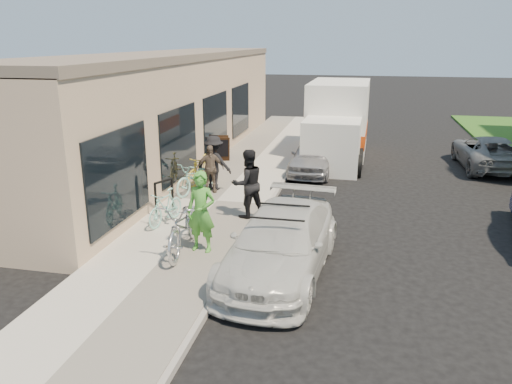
{
  "coord_description": "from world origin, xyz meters",
  "views": [
    {
      "loc": [
        2.07,
        -10.4,
        4.7
      ],
      "look_at": [
        -0.43,
        1.21,
        1.05
      ],
      "focal_mm": 35.0,
      "sensor_mm": 36.0,
      "label": 1
    }
  ],
  "objects_px": {
    "moving_truck": "(337,125)",
    "tandem_bike": "(185,225)",
    "bystander_a": "(214,163)",
    "woman_rider": "(201,212)",
    "far_car_gray": "(488,152)",
    "man_standing": "(248,184)",
    "cruiser_bike_b": "(197,177)",
    "cruiser_bike_c": "(201,170)",
    "bystander_b": "(210,169)",
    "cruiser_bike_a": "(165,207)",
    "bike_rack": "(164,193)",
    "sandwich_board": "(222,148)",
    "sedan_white": "(281,243)",
    "sedan_silver": "(313,156)"
  },
  "relations": [
    {
      "from": "sandwich_board",
      "to": "sedan_silver",
      "type": "relative_size",
      "value": 0.26
    },
    {
      "from": "sandwich_board",
      "to": "far_car_gray",
      "type": "distance_m",
      "value": 10.11
    },
    {
      "from": "sandwich_board",
      "to": "man_standing",
      "type": "relative_size",
      "value": 0.52
    },
    {
      "from": "bike_rack",
      "to": "tandem_bike",
      "type": "bearing_deg",
      "value": -58.02
    },
    {
      "from": "bike_rack",
      "to": "sandwich_board",
      "type": "height_order",
      "value": "sandwich_board"
    },
    {
      "from": "moving_truck",
      "to": "cruiser_bike_b",
      "type": "distance_m",
      "value": 7.58
    },
    {
      "from": "sedan_white",
      "to": "tandem_bike",
      "type": "bearing_deg",
      "value": 175.26
    },
    {
      "from": "bystander_b",
      "to": "sedan_white",
      "type": "bearing_deg",
      "value": -84.99
    },
    {
      "from": "sandwich_board",
      "to": "moving_truck",
      "type": "xyz_separation_m",
      "value": [
        4.28,
        2.2,
        0.72
      ]
    },
    {
      "from": "sedan_white",
      "to": "bike_rack",
      "type": "bearing_deg",
      "value": 148.93
    },
    {
      "from": "bystander_b",
      "to": "cruiser_bike_a",
      "type": "bearing_deg",
      "value": -123.05
    },
    {
      "from": "far_car_gray",
      "to": "man_standing",
      "type": "bearing_deg",
      "value": 42.9
    },
    {
      "from": "sedan_white",
      "to": "cruiser_bike_b",
      "type": "bearing_deg",
      "value": 130.9
    },
    {
      "from": "man_standing",
      "to": "moving_truck",
      "type": "bearing_deg",
      "value": -140.19
    },
    {
      "from": "cruiser_bike_c",
      "to": "bystander_b",
      "type": "height_order",
      "value": "bystander_b"
    },
    {
      "from": "sedan_white",
      "to": "man_standing",
      "type": "bearing_deg",
      "value": 120.31
    },
    {
      "from": "man_standing",
      "to": "bystander_b",
      "type": "relative_size",
      "value": 1.24
    },
    {
      "from": "far_car_gray",
      "to": "cruiser_bike_b",
      "type": "height_order",
      "value": "far_car_gray"
    },
    {
      "from": "bystander_a",
      "to": "man_standing",
      "type": "bearing_deg",
      "value": 131.62
    },
    {
      "from": "woman_rider",
      "to": "cruiser_bike_c",
      "type": "distance_m",
      "value": 5.4
    },
    {
      "from": "bystander_a",
      "to": "moving_truck",
      "type": "bearing_deg",
      "value": -113.71
    },
    {
      "from": "cruiser_bike_b",
      "to": "bystander_a",
      "type": "distance_m",
      "value": 0.73
    },
    {
      "from": "far_car_gray",
      "to": "sandwich_board",
      "type": "bearing_deg",
      "value": 6.46
    },
    {
      "from": "sandwich_board",
      "to": "cruiser_bike_c",
      "type": "relative_size",
      "value": 0.59
    },
    {
      "from": "moving_truck",
      "to": "man_standing",
      "type": "relative_size",
      "value": 3.41
    },
    {
      "from": "cruiser_bike_b",
      "to": "cruiser_bike_c",
      "type": "bearing_deg",
      "value": 119.66
    },
    {
      "from": "moving_truck",
      "to": "bystander_a",
      "type": "relative_size",
      "value": 3.65
    },
    {
      "from": "moving_truck",
      "to": "tandem_bike",
      "type": "bearing_deg",
      "value": -102.96
    },
    {
      "from": "far_car_gray",
      "to": "man_standing",
      "type": "relative_size",
      "value": 2.42
    },
    {
      "from": "woman_rider",
      "to": "cruiser_bike_a",
      "type": "bearing_deg",
      "value": 141.69
    },
    {
      "from": "moving_truck",
      "to": "cruiser_bike_a",
      "type": "xyz_separation_m",
      "value": [
        -3.78,
        -9.2,
        -0.76
      ]
    },
    {
      "from": "sedan_silver",
      "to": "bystander_b",
      "type": "xyz_separation_m",
      "value": [
        -2.81,
        -3.55,
        0.27
      ]
    },
    {
      "from": "woman_rider",
      "to": "bystander_a",
      "type": "distance_m",
      "value": 4.77
    },
    {
      "from": "man_standing",
      "to": "woman_rider",
      "type": "bearing_deg",
      "value": 40.7
    },
    {
      "from": "woman_rider",
      "to": "cruiser_bike_c",
      "type": "height_order",
      "value": "woman_rider"
    },
    {
      "from": "bike_rack",
      "to": "cruiser_bike_b",
      "type": "xyz_separation_m",
      "value": [
        0.24,
        2.01,
        -0.08
      ]
    },
    {
      "from": "cruiser_bike_c",
      "to": "bystander_b",
      "type": "relative_size",
      "value": 1.07
    },
    {
      "from": "far_car_gray",
      "to": "bystander_a",
      "type": "xyz_separation_m",
      "value": [
        -9.17,
        -5.32,
        0.39
      ]
    },
    {
      "from": "tandem_bike",
      "to": "bystander_b",
      "type": "bearing_deg",
      "value": 95.27
    },
    {
      "from": "man_standing",
      "to": "far_car_gray",
      "type": "bearing_deg",
      "value": -172.6
    },
    {
      "from": "moving_truck",
      "to": "cruiser_bike_c",
      "type": "bearing_deg",
      "value": -124.83
    },
    {
      "from": "moving_truck",
      "to": "tandem_bike",
      "type": "distance_m",
      "value": 11.08
    },
    {
      "from": "bystander_b",
      "to": "cruiser_bike_b",
      "type": "bearing_deg",
      "value": 177.24
    },
    {
      "from": "cruiser_bike_c",
      "to": "bystander_a",
      "type": "height_order",
      "value": "bystander_a"
    },
    {
      "from": "sedan_white",
      "to": "cruiser_bike_c",
      "type": "relative_size",
      "value": 3.0
    },
    {
      "from": "bike_rack",
      "to": "man_standing",
      "type": "bearing_deg",
      "value": 5.83
    },
    {
      "from": "tandem_bike",
      "to": "woman_rider",
      "type": "relative_size",
      "value": 1.26
    },
    {
      "from": "woman_rider",
      "to": "far_car_gray",
      "type": "bearing_deg",
      "value": 57.66
    },
    {
      "from": "sedan_white",
      "to": "cruiser_bike_b",
      "type": "relative_size",
      "value": 2.57
    },
    {
      "from": "cruiser_bike_a",
      "to": "tandem_bike",
      "type": "bearing_deg",
      "value": -42.81
    }
  ]
}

